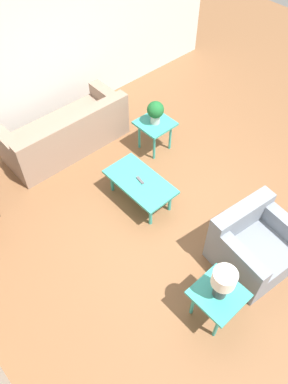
{
  "coord_description": "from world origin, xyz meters",
  "views": [
    {
      "loc": [
        -2.14,
        2.61,
        4.43
      ],
      "look_at": [
        0.28,
        0.43,
        0.55
      ],
      "focal_mm": 35.0,
      "sensor_mm": 36.0,
      "label": 1
    }
  ],
  "objects_px": {
    "coffee_table": "(140,183)",
    "table_lamp": "(223,282)",
    "armchair": "(253,245)",
    "side_table_lamp": "(218,297)",
    "sofa": "(67,133)",
    "side_table_plant": "(155,127)",
    "potted_plant": "(155,111)"
  },
  "relations": [
    {
      "from": "coffee_table",
      "to": "table_lamp",
      "type": "relative_size",
      "value": 2.32
    },
    {
      "from": "sofa",
      "to": "side_table_lamp",
      "type": "relative_size",
      "value": 3.76
    },
    {
      "from": "potted_plant",
      "to": "armchair",
      "type": "bearing_deg",
      "value": 167.5
    },
    {
      "from": "table_lamp",
      "to": "armchair",
      "type": "bearing_deg",
      "value": -79.04
    },
    {
      "from": "armchair",
      "to": "potted_plant",
      "type": "height_order",
      "value": "potted_plant"
    },
    {
      "from": "side_table_lamp",
      "to": "armchair",
      "type": "bearing_deg",
      "value": -79.04
    },
    {
      "from": "armchair",
      "to": "side_table_plant",
      "type": "height_order",
      "value": "armchair"
    },
    {
      "from": "armchair",
      "to": "coffee_table",
      "type": "height_order",
      "value": "armchair"
    },
    {
      "from": "armchair",
      "to": "side_table_lamp",
      "type": "bearing_deg",
      "value": -162.23
    },
    {
      "from": "side_table_lamp",
      "to": "potted_plant",
      "type": "xyz_separation_m",
      "value": [
        2.61,
        -1.48,
        0.31
      ]
    },
    {
      "from": "coffee_table",
      "to": "side_table_plant",
      "type": "bearing_deg",
      "value": -53.73
    },
    {
      "from": "side_table_plant",
      "to": "table_lamp",
      "type": "relative_size",
      "value": 1.21
    },
    {
      "from": "side_table_plant",
      "to": "potted_plant",
      "type": "xyz_separation_m",
      "value": [
        -0.0,
        0.0,
        0.31
      ]
    },
    {
      "from": "armchair",
      "to": "side_table_lamp",
      "type": "height_order",
      "value": "armchair"
    },
    {
      "from": "sofa",
      "to": "side_table_plant",
      "type": "xyz_separation_m",
      "value": [
        -0.99,
        -1.07,
        0.16
      ]
    },
    {
      "from": "coffee_table",
      "to": "sofa",
      "type": "bearing_deg",
      "value": 4.51
    },
    {
      "from": "sofa",
      "to": "table_lamp",
      "type": "xyz_separation_m",
      "value": [
        -3.59,
        0.41,
        0.53
      ]
    },
    {
      "from": "coffee_table",
      "to": "potted_plant",
      "type": "distance_m",
      "value": 1.23
    },
    {
      "from": "coffee_table",
      "to": "armchair",
      "type": "bearing_deg",
      "value": -166.96
    },
    {
      "from": "side_table_plant",
      "to": "side_table_lamp",
      "type": "xyz_separation_m",
      "value": [
        -2.61,
        1.48,
        0.0
      ]
    },
    {
      "from": "sofa",
      "to": "coffee_table",
      "type": "height_order",
      "value": "sofa"
    },
    {
      "from": "side_table_plant",
      "to": "potted_plant",
      "type": "relative_size",
      "value": 1.41
    },
    {
      "from": "sofa",
      "to": "side_table_lamp",
      "type": "xyz_separation_m",
      "value": [
        -3.59,
        0.41,
        0.16
      ]
    },
    {
      "from": "armchair",
      "to": "table_lamp",
      "type": "distance_m",
      "value": 1.09
    },
    {
      "from": "table_lamp",
      "to": "sofa",
      "type": "bearing_deg",
      "value": -6.47
    },
    {
      "from": "sofa",
      "to": "coffee_table",
      "type": "relative_size",
      "value": 1.95
    },
    {
      "from": "side_table_lamp",
      "to": "table_lamp",
      "type": "relative_size",
      "value": 1.21
    },
    {
      "from": "armchair",
      "to": "side_table_plant",
      "type": "xyz_separation_m",
      "value": [
        2.42,
        -0.54,
        0.15
      ]
    },
    {
      "from": "table_lamp",
      "to": "coffee_table",
      "type": "bearing_deg",
      "value": -15.73
    },
    {
      "from": "sofa",
      "to": "side_table_lamp",
      "type": "height_order",
      "value": "sofa"
    },
    {
      "from": "sofa",
      "to": "side_table_plant",
      "type": "height_order",
      "value": "sofa"
    },
    {
      "from": "side_table_plant",
      "to": "sofa",
      "type": "bearing_deg",
      "value": 47.33
    }
  ]
}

